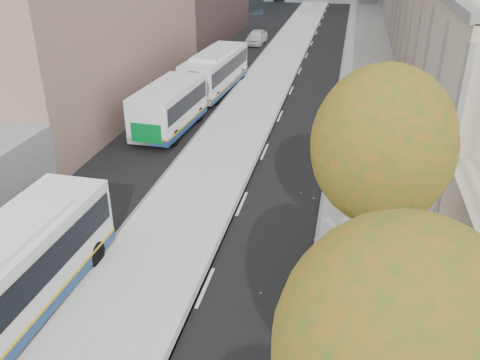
# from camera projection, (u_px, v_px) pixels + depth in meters

# --- Properties ---
(bus_platform) EXTENTS (4.25, 150.00, 0.15)m
(bus_platform) POSITION_uv_depth(u_px,v_px,m) (260.00, 91.00, 37.77)
(bus_platform) COLOR #BBBBBB
(bus_platform) RESTS_ON ground
(sidewalk) EXTENTS (4.75, 150.00, 0.08)m
(sidewalk) POSITION_uv_depth(u_px,v_px,m) (370.00, 99.00, 36.28)
(sidewalk) COLOR gray
(sidewalk) RESTS_ON ground
(bus_shelter) EXTENTS (1.90, 4.40, 2.53)m
(bus_shelter) POSITION_uv_depth(u_px,v_px,m) (449.00, 283.00, 13.97)
(bus_shelter) COLOR #383A3F
(bus_shelter) RESTS_ON sidewalk
(tree_b) EXTENTS (4.00, 4.00, 6.97)m
(tree_b) POSITION_uv_depth(u_px,v_px,m) (399.00, 352.00, 7.88)
(tree_b) COLOR #332717
(tree_b) RESTS_ON sidewalk
(tree_c) EXTENTS (4.20, 4.20, 7.28)m
(tree_c) POSITION_uv_depth(u_px,v_px,m) (382.00, 146.00, 14.79)
(tree_c) COLOR #332717
(tree_c) RESTS_ON sidewalk
(bus_far) EXTENTS (3.41, 16.80, 2.78)m
(bus_far) POSITION_uv_depth(u_px,v_px,m) (198.00, 84.00, 34.32)
(bus_far) COLOR white
(bus_far) RESTS_ON ground
(distant_car) EXTENTS (1.92, 4.38, 1.47)m
(distant_car) POSITION_uv_depth(u_px,v_px,m) (256.00, 37.00, 53.35)
(distant_car) COLOR silver
(distant_car) RESTS_ON ground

